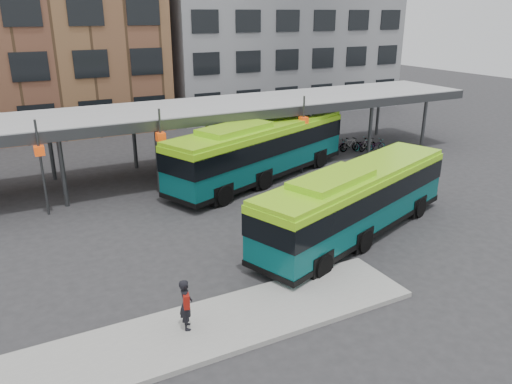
{
  "coord_description": "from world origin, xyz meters",
  "views": [
    {
      "loc": [
        -10.57,
        -15.55,
        9.55
      ],
      "look_at": [
        -0.6,
        3.39,
        1.8
      ],
      "focal_mm": 35.0,
      "sensor_mm": 36.0,
      "label": 1
    }
  ],
  "objects": [
    {
      "name": "pedestrian",
      "position": [
        -6.28,
        -2.76,
        1.04
      ],
      "size": [
        0.54,
        0.7,
        1.69
      ],
      "rotation": [
        0.0,
        0.0,
        1.33
      ],
      "color": "black",
      "rests_on": "boarding_island"
    },
    {
      "name": "boarding_island",
      "position": [
        -5.5,
        -3.0,
        0.09
      ],
      "size": [
        14.0,
        3.0,
        0.18
      ],
      "primitive_type": "cube",
      "color": "gray",
      "rests_on": "ground"
    },
    {
      "name": "building_grey",
      "position": [
        16.0,
        32.0,
        10.0
      ],
      "size": [
        24.0,
        14.0,
        20.0
      ],
      "primitive_type": "cube",
      "color": "slate",
      "rests_on": "ground"
    },
    {
      "name": "bus_front",
      "position": [
        2.94,
        0.65,
        1.72
      ],
      "size": [
        12.14,
        6.46,
        3.31
      ],
      "rotation": [
        0.0,
        0.0,
        0.35
      ],
      "color": "#064A4B",
      "rests_on": "ground"
    },
    {
      "name": "bus_rear",
      "position": [
        2.99,
        9.7,
        1.9
      ],
      "size": [
        13.35,
        7.55,
        3.66
      ],
      "rotation": [
        0.0,
        0.0,
        0.38
      ],
      "color": "#064A4B",
      "rests_on": "ground"
    },
    {
      "name": "ground",
      "position": [
        0.0,
        0.0,
        0.0
      ],
      "size": [
        120.0,
        120.0,
        0.0
      ],
      "primitive_type": "plane",
      "color": "#28282B",
      "rests_on": "ground"
    },
    {
      "name": "bike_rack",
      "position": [
        12.3,
        12.1,
        0.47
      ],
      "size": [
        4.53,
        1.55,
        1.03
      ],
      "color": "slate",
      "rests_on": "ground"
    },
    {
      "name": "canopy",
      "position": [
        -0.06,
        12.87,
        3.91
      ],
      "size": [
        40.0,
        6.53,
        4.8
      ],
      "color": "#999B9E",
      "rests_on": "ground"
    }
  ]
}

